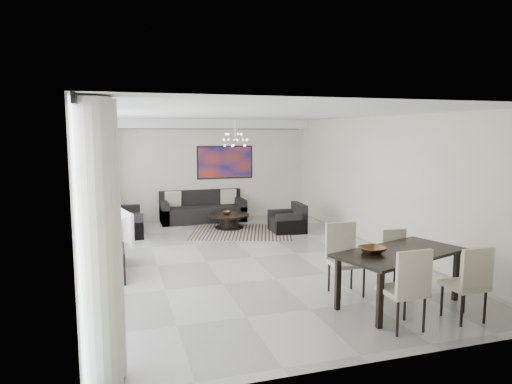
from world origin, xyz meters
name	(u,v)px	position (x,y,z in m)	size (l,w,h in m)	color
room_shell	(274,186)	(0.46, 0.00, 1.45)	(6.00, 9.00, 2.90)	#A8A39B
window_wall	(103,192)	(-2.86, 0.00, 1.47)	(0.37, 8.95, 2.90)	silver
soffit	(209,124)	(0.00, 4.30, 2.77)	(5.98, 0.40, 0.26)	white
painting	(225,162)	(0.50, 4.47, 1.65)	(1.68, 0.04, 0.98)	#B63619
chandelier	(235,140)	(0.30, 2.50, 2.35)	(0.66, 0.66, 0.71)	silver
rug	(242,232)	(0.42, 2.36, 0.01)	(2.51, 1.93, 0.01)	black
coffee_table	(229,220)	(0.22, 2.90, 0.22)	(1.09, 1.09, 0.38)	black
bowl_coffee	(227,213)	(0.17, 2.94, 0.42)	(0.24, 0.24, 0.07)	brown
sofa_main	(203,211)	(-0.27, 4.07, 0.29)	(2.37, 0.97, 0.86)	black
loveseat	(120,223)	(-2.55, 3.04, 0.29)	(0.95, 1.68, 0.84)	black
armchair	(288,222)	(1.59, 2.05, 0.25)	(0.86, 0.90, 0.72)	black
side_table	(116,225)	(-2.65, 2.45, 0.36)	(0.39, 0.39, 0.53)	black
tv_console	(111,258)	(-2.76, -0.17, 0.27)	(0.48, 1.72, 0.54)	black
television	(119,226)	(-2.60, -0.14, 0.84)	(1.04, 0.14, 0.60)	gray
dining_table	(399,257)	(1.32, -3.10, 0.73)	(2.17, 1.54, 0.82)	black
dining_chair_sw	(408,284)	(0.88, -3.92, 0.64)	(0.51, 0.51, 1.10)	#BBB49B
dining_chair_se	(470,279)	(1.85, -3.93, 0.61)	(0.49, 0.49, 1.06)	#BBB49B
dining_chair_nw	(344,253)	(0.80, -2.37, 0.65)	(0.52, 0.52, 1.12)	#BBB49B
dining_chair_ne	(396,254)	(1.79, -2.35, 0.54)	(0.47, 0.47, 0.94)	#BBB49B
bowl_dining	(372,250)	(0.89, -3.07, 0.86)	(0.37, 0.37, 0.09)	brown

